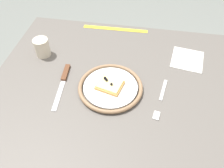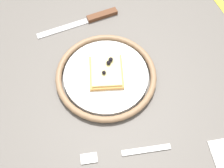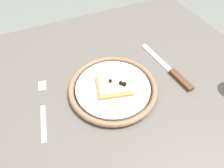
{
  "view_description": "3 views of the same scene",
  "coord_description": "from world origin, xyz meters",
  "px_view_note": "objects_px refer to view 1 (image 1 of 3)",
  "views": [
    {
      "loc": [
        -0.07,
        0.59,
        1.45
      ],
      "look_at": [
        0.03,
        0.0,
        0.79
      ],
      "focal_mm": 36.23,
      "sensor_mm": 36.0,
      "label": 1
    },
    {
      "loc": [
        -0.3,
        0.11,
        1.38
      ],
      "look_at": [
        0.01,
        0.01,
        0.79
      ],
      "focal_mm": 44.05,
      "sensor_mm": 36.0,
      "label": 2
    },
    {
      "loc": [
        -0.11,
        -0.32,
        1.22
      ],
      "look_at": [
        0.04,
        0.02,
        0.79
      ],
      "focal_mm": 32.0,
      "sensor_mm": 36.0,
      "label": 3
    }
  ],
  "objects_px": {
    "plate": "(110,87)",
    "knife": "(64,78)",
    "measuring_tape": "(115,29)",
    "pizza_slice_near": "(110,84)",
    "cup": "(42,47)",
    "fork": "(161,99)",
    "dining_table": "(120,101)",
    "napkin": "(187,59)"
  },
  "relations": [
    {
      "from": "napkin",
      "to": "dining_table",
      "type": "bearing_deg",
      "value": 38.45
    },
    {
      "from": "knife",
      "to": "napkin",
      "type": "xyz_separation_m",
      "value": [
        -0.51,
        -0.21,
        -0.0
      ]
    },
    {
      "from": "plate",
      "to": "knife",
      "type": "relative_size",
      "value": 1.06
    },
    {
      "from": "knife",
      "to": "plate",
      "type": "bearing_deg",
      "value": 174.32
    },
    {
      "from": "cup",
      "to": "fork",
      "type": "bearing_deg",
      "value": 162.03
    },
    {
      "from": "plate",
      "to": "pizza_slice_near",
      "type": "height_order",
      "value": "pizza_slice_near"
    },
    {
      "from": "cup",
      "to": "measuring_tape",
      "type": "xyz_separation_m",
      "value": [
        -0.29,
        -0.25,
        -0.04
      ]
    },
    {
      "from": "dining_table",
      "to": "napkin",
      "type": "bearing_deg",
      "value": -141.55
    },
    {
      "from": "napkin",
      "to": "plate",
      "type": "bearing_deg",
      "value": 36.32
    },
    {
      "from": "pizza_slice_near",
      "to": "measuring_tape",
      "type": "relative_size",
      "value": 0.34
    },
    {
      "from": "knife",
      "to": "measuring_tape",
      "type": "distance_m",
      "value": 0.42
    },
    {
      "from": "knife",
      "to": "dining_table",
      "type": "bearing_deg",
      "value": 178.33
    },
    {
      "from": "plate",
      "to": "fork",
      "type": "bearing_deg",
      "value": 174.33
    },
    {
      "from": "pizza_slice_near",
      "to": "cup",
      "type": "distance_m",
      "value": 0.37
    },
    {
      "from": "cup",
      "to": "measuring_tape",
      "type": "relative_size",
      "value": 0.25
    },
    {
      "from": "dining_table",
      "to": "cup",
      "type": "relative_size",
      "value": 12.95
    },
    {
      "from": "plate",
      "to": "knife",
      "type": "height_order",
      "value": "plate"
    },
    {
      "from": "knife",
      "to": "cup",
      "type": "height_order",
      "value": "cup"
    },
    {
      "from": "dining_table",
      "to": "fork",
      "type": "xyz_separation_m",
      "value": [
        -0.16,
        0.03,
        0.09
      ]
    },
    {
      "from": "plate",
      "to": "measuring_tape",
      "type": "bearing_deg",
      "value": -83.54
    },
    {
      "from": "dining_table",
      "to": "measuring_tape",
      "type": "distance_m",
      "value": 0.41
    },
    {
      "from": "knife",
      "to": "cup",
      "type": "bearing_deg",
      "value": -44.07
    },
    {
      "from": "fork",
      "to": "cup",
      "type": "relative_size",
      "value": 2.44
    },
    {
      "from": "pizza_slice_near",
      "to": "knife",
      "type": "distance_m",
      "value": 0.2
    },
    {
      "from": "pizza_slice_near",
      "to": "fork",
      "type": "height_order",
      "value": "pizza_slice_near"
    },
    {
      "from": "fork",
      "to": "dining_table",
      "type": "bearing_deg",
      "value": -11.53
    },
    {
      "from": "dining_table",
      "to": "fork",
      "type": "distance_m",
      "value": 0.19
    },
    {
      "from": "dining_table",
      "to": "measuring_tape",
      "type": "bearing_deg",
      "value": -77.83
    },
    {
      "from": "pizza_slice_near",
      "to": "measuring_tape",
      "type": "distance_m",
      "value": 0.41
    },
    {
      "from": "dining_table",
      "to": "plate",
      "type": "bearing_deg",
      "value": 18.12
    },
    {
      "from": "fork",
      "to": "napkin",
      "type": "relative_size",
      "value": 1.39
    },
    {
      "from": "dining_table",
      "to": "knife",
      "type": "bearing_deg",
      "value": -1.67
    },
    {
      "from": "cup",
      "to": "measuring_tape",
      "type": "height_order",
      "value": "cup"
    },
    {
      "from": "pizza_slice_near",
      "to": "cup",
      "type": "relative_size",
      "value": 1.38
    },
    {
      "from": "plate",
      "to": "measuring_tape",
      "type": "height_order",
      "value": "plate"
    },
    {
      "from": "dining_table",
      "to": "plate",
      "type": "xyz_separation_m",
      "value": [
        0.04,
        0.01,
        0.1
      ]
    },
    {
      "from": "pizza_slice_near",
      "to": "cup",
      "type": "bearing_deg",
      "value": -24.49
    },
    {
      "from": "plate",
      "to": "pizza_slice_near",
      "type": "bearing_deg",
      "value": -32.27
    },
    {
      "from": "plate",
      "to": "cup",
      "type": "bearing_deg",
      "value": -24.56
    },
    {
      "from": "measuring_tape",
      "to": "knife",
      "type": "bearing_deg",
      "value": 67.46
    },
    {
      "from": "knife",
      "to": "measuring_tape",
      "type": "xyz_separation_m",
      "value": [
        -0.15,
        -0.39,
        -0.0
      ]
    },
    {
      "from": "knife",
      "to": "cup",
      "type": "relative_size",
      "value": 2.93
    }
  ]
}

